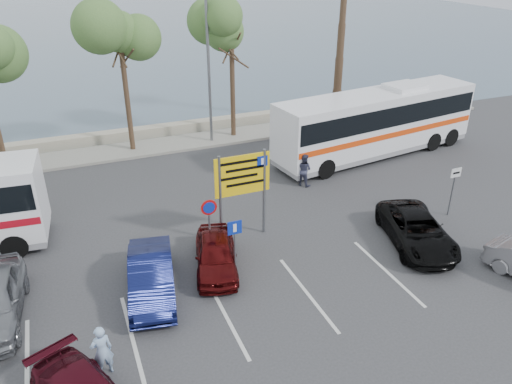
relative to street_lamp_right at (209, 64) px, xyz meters
name	(u,v)px	position (x,y,z in m)	size (l,w,h in m)	color
ground	(249,288)	(-3.00, -13.52, -4.60)	(120.00, 120.00, 0.00)	#343436
kerb_strip	(160,146)	(-3.00, 0.48, -4.52)	(44.00, 2.40, 0.15)	gray
seawall	(152,131)	(-3.00, 2.48, -4.30)	(48.00, 0.80, 0.60)	#A69F85
sea	(85,30)	(-3.00, 46.48, -4.59)	(140.00, 140.00, 0.00)	#465D71
tree_mid	(119,28)	(-4.50, 0.48, 2.06)	(3.20, 3.20, 8.00)	#382619
tree_right	(231,31)	(1.50, 0.48, 1.57)	(3.20, 3.20, 7.40)	#382619
street_lamp_right	(209,64)	(0.00, 0.00, 0.00)	(0.45, 1.15, 8.01)	slate
direction_sign	(243,181)	(-2.00, -10.32, -2.17)	(2.20, 0.12, 3.60)	slate
sign_no_stop	(209,219)	(-3.60, -11.13, -3.02)	(0.60, 0.08, 2.35)	slate
sign_parking	(235,241)	(-3.20, -12.73, -3.13)	(0.50, 0.07, 2.25)	slate
sign_taxi	(453,185)	(6.80, -12.03, -3.18)	(0.50, 0.07, 2.20)	slate
lane_markings	(227,314)	(-4.14, -14.52, -4.60)	(12.02, 4.20, 0.01)	silver
coach_bus_right	(376,125)	(7.69, -5.04, -2.88)	(12.11, 4.12, 3.70)	white
car_blue	(151,276)	(-6.08, -12.54, -3.92)	(1.43, 4.10, 1.35)	#0E1545
car_red	(216,254)	(-3.68, -12.02, -3.99)	(1.45, 3.59, 1.22)	#490A0B
suv_black	(417,230)	(4.00, -13.37, -3.98)	(2.04, 4.43, 1.23)	black
pedestrian_near	(102,351)	(-8.00, -15.52, -3.80)	(0.59, 0.38, 1.61)	#95B4D9
pedestrian_far	(304,170)	(2.37, -7.02, -3.79)	(0.78, 0.61, 1.61)	#383A54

